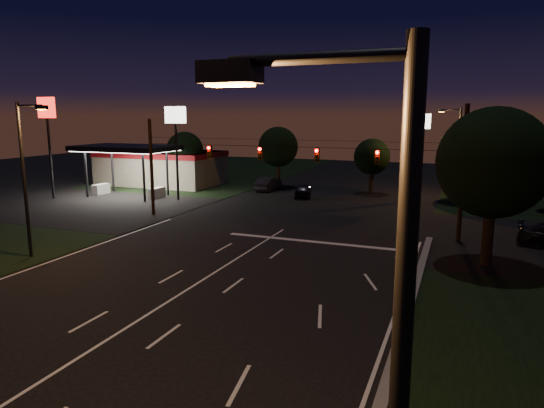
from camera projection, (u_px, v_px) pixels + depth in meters
The scene contains 20 objects.
ground at pixel (180, 294), 22.73m from camera, with size 140.00×140.00×0.00m, color black.
cross_street_left at pixel (87, 206), 44.58m from camera, with size 20.00×16.00×0.02m, color black.
center_line at pixel (89, 351), 17.24m from camera, with size 0.14×40.00×0.01m, color silver.
stop_bar at pixel (312, 242), 32.17m from camera, with size 12.00×0.50×0.01m, color silver.
utility_pole_right at pixel (458, 242), 32.13m from camera, with size 0.30×0.30×9.00m, color black.
utility_pole_left at pixel (154, 215), 40.78m from camera, with size 0.28×0.28×8.00m, color black.
signal_span at pixel (288, 154), 35.43m from camera, with size 24.00×0.40×1.56m.
gas_station at pixel (159, 165), 57.98m from camera, with size 14.20×16.10×5.25m.
pole_sign_left_near at pixel (176, 129), 46.64m from camera, with size 2.20×0.30×9.10m.
pole_sign_left_far at pixel (47, 122), 47.19m from camera, with size 2.00×0.30×10.00m.
pole_sign_right at pixel (420, 137), 46.17m from camera, with size 1.80×0.30×8.40m.
street_light_left at pixel (27, 169), 27.66m from camera, with size 2.20×0.35×9.00m.
street_light_right_far at pixel (456, 147), 47.01m from camera, with size 2.20×0.35×9.00m.
tree_right_near at pixel (494, 164), 26.13m from camera, with size 6.00×6.00×8.76m.
tree_far_a at pixel (186, 150), 56.00m from camera, with size 4.20×4.20×6.42m.
tree_far_b at pixel (279, 147), 56.00m from camera, with size 4.60×4.60×6.98m.
tree_far_c at pixel (372, 157), 51.23m from camera, with size 3.80×3.80×5.86m.
tree_far_d at pixel (464, 152), 46.01m from camera, with size 4.80×4.80×7.30m.
car_oncoming_a at pixel (303, 190), 49.55m from camera, with size 1.64×4.09×1.39m, color black.
car_oncoming_b at pixel (268, 184), 53.78m from camera, with size 1.58×4.53×1.49m, color black.
Camera 1 is at (11.93, -18.50, 8.28)m, focal length 32.00 mm.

